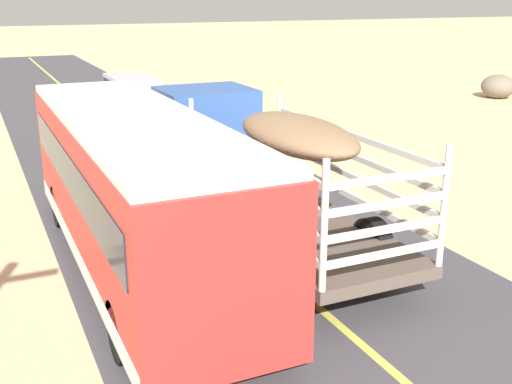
% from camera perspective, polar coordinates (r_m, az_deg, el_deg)
% --- Properties ---
extents(livestock_truck, '(2.53, 9.70, 3.02)m').
position_cam_1_polar(livestock_truck, '(15.89, -1.85, 4.36)').
color(livestock_truck, '#3359A5').
rests_on(livestock_truck, road_surface).
extents(bus, '(2.54, 10.00, 3.21)m').
position_cam_1_polar(bus, '(12.67, -10.92, 0.38)').
color(bus, red).
rests_on(bus, road_surface).
extents(car_far, '(1.90, 4.62, 1.93)m').
position_cam_1_polar(car_far, '(28.80, -11.25, 8.59)').
color(car_far, silver).
rests_on(car_far, road_surface).
extents(boulder_near_shoulder, '(1.75, 1.83, 1.26)m').
position_cam_1_polar(boulder_near_shoulder, '(36.84, 21.16, 8.94)').
color(boulder_near_shoulder, '#756656').
rests_on(boulder_near_shoulder, ground).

